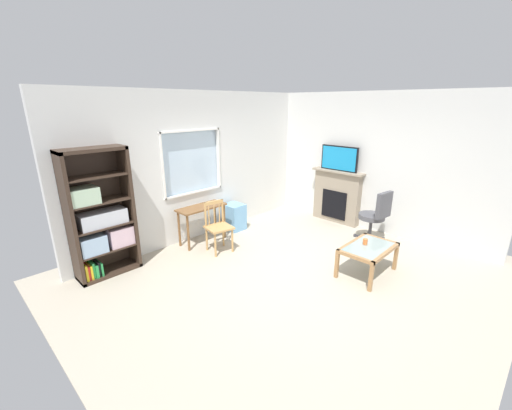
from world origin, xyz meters
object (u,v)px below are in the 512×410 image
Objects in this scene: coffee_table at (368,251)px; wooden_chair at (218,226)px; plastic_drawer_unit at (234,217)px; tv at (339,158)px; desk_under_window at (202,213)px; fireplace at (337,196)px; office_chair at (376,214)px; bookshelf at (100,220)px; sippy_cup at (365,242)px.

wooden_chair is at bearing 115.29° from coffee_table.
plastic_drawer_unit is 2.54m from tv.
coffee_table is (1.04, -2.79, -0.19)m from desk_under_window.
tv is (2.72, -1.22, 0.84)m from desk_under_window.
office_chair is (-0.47, -1.11, -0.02)m from fireplace.
plastic_drawer_unit is 2.30m from fireplace.
bookshelf is at bearing 148.85° from office_chair.
sippy_cup is (1.10, -2.20, 0.04)m from wooden_chair.
tv is (1.88, -1.27, 1.14)m from plastic_drawer_unit.
coffee_table is (-1.71, -1.57, -0.19)m from fireplace.
tv is (4.49, -1.33, 0.54)m from bookshelf.
plastic_drawer_unit is at bearing 93.77° from coffee_table.
tv is at bearing 68.05° from office_chair.
fireplace is 1.16× the size of office_chair.
bookshelf is 4.01m from sippy_cup.
tv reaches higher than desk_under_window.
bookshelf is 3.60× the size of plastic_drawer_unit.
plastic_drawer_unit is 6.00× the size of sippy_cup.
coffee_table is (-1.24, -0.46, -0.17)m from office_chair.
bookshelf is 1.88m from wooden_chair.
tv is (-0.02, -0.00, 0.84)m from fireplace.
wooden_chair is 0.99× the size of coffee_table.
fireplace is at bearing -14.16° from wooden_chair.
desk_under_window is at bearing 111.34° from sippy_cup.
coffee_table is (2.80, -2.90, -0.49)m from bookshelf.
coffee_table is (-1.69, -1.57, -1.03)m from tv.
wooden_chair is 2.52m from coffee_table.
coffee_table is at bearing -137.32° from fireplace.
office_chair is 1.28m from sippy_cup.
coffee_table is at bearing -64.71° from wooden_chair.
sippy_cup is (2.82, -2.83, -0.37)m from bookshelf.
bookshelf is at bearing 163.58° from fireplace.
office_chair is (2.31, -1.81, 0.09)m from wooden_chair.
bookshelf reaches higher than sippy_cup.
desk_under_window reaches higher than sippy_cup.
office_chair is at bearing 17.69° from sippy_cup.
desk_under_window is at bearing -3.61° from bookshelf.
sippy_cup is at bearing 70.99° from coffee_table.
tv is 0.92× the size of coffee_table.
fireplace is at bearing -33.77° from plastic_drawer_unit.
tv is at bearing -34.03° from plastic_drawer_unit.
desk_under_window is at bearing 134.34° from office_chair.
coffee_table is (0.19, -2.84, 0.12)m from plastic_drawer_unit.
office_chair is at bearing -45.66° from desk_under_window.
wooden_chair reaches higher than plastic_drawer_unit.
plastic_drawer_unit is 0.47× the size of fireplace.
tv reaches higher than wooden_chair.
plastic_drawer_unit is (2.61, -0.06, -0.61)m from bookshelf.
desk_under_window is 0.53m from wooden_chair.
fireplace is at bearing 41.74° from sippy_cup.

